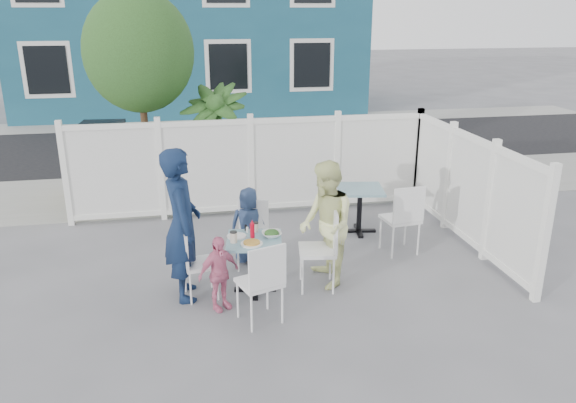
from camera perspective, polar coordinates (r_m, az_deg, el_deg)
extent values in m
plane|color=slate|center=(7.28, -2.03, -7.66)|extent=(80.00, 80.00, 0.00)
cube|color=gray|center=(10.79, -5.12, 1.33)|extent=(24.00, 2.60, 0.01)
cube|color=black|center=(14.35, -6.64, 5.73)|extent=(24.00, 5.00, 0.01)
cube|color=gray|center=(17.37, -7.44, 8.03)|extent=(24.00, 1.60, 0.01)
cube|color=navy|center=(20.44, -9.92, 17.99)|extent=(11.00, 6.00, 6.00)
cube|color=black|center=(17.66, -17.76, 12.72)|extent=(1.20, 0.04, 1.40)
cube|color=black|center=(17.65, -4.42, 13.53)|extent=(1.20, 0.04, 1.40)
cube|color=white|center=(9.23, -3.76, 3.60)|extent=(5.80, 0.04, 1.40)
cube|color=white|center=(9.06, -3.86, 8.11)|extent=(5.86, 0.08, 0.08)
cube|color=white|center=(9.46, -3.66, -0.84)|extent=(5.86, 0.08, 0.12)
cube|color=white|center=(8.44, 17.81, 1.21)|extent=(0.04, 3.60, 1.40)
cube|color=white|center=(8.25, 18.33, 6.11)|extent=(0.08, 3.66, 0.08)
cube|color=white|center=(8.69, 17.31, -3.56)|extent=(0.08, 3.66, 0.12)
cylinder|color=#382316|center=(9.98, -14.26, 6.47)|extent=(0.12, 0.12, 2.40)
ellipsoid|color=#24421A|center=(9.78, -14.94, 14.49)|extent=(1.80, 1.62, 1.98)
cube|color=yellow|center=(10.86, -18.01, 4.07)|extent=(0.72, 0.54, 1.28)
imported|color=#24421A|center=(9.81, -7.50, 5.69)|extent=(1.57, 1.57, 2.07)
imported|color=#24421A|center=(10.20, 6.25, 4.46)|extent=(1.43, 1.27, 1.45)
cube|color=slate|center=(6.67, -3.45, -3.98)|extent=(0.74, 0.74, 0.04)
cylinder|color=black|center=(6.81, -3.40, -6.55)|extent=(0.07, 0.07, 0.63)
cube|color=black|center=(6.95, -3.35, -8.89)|extent=(0.51, 0.15, 0.04)
cube|color=black|center=(6.95, -3.35, -8.89)|extent=(0.15, 0.51, 0.04)
cube|color=slate|center=(8.51, 7.36, 1.23)|extent=(0.77, 0.77, 0.04)
cylinder|color=black|center=(8.62, 7.26, -0.95)|extent=(0.08, 0.08, 0.65)
cube|color=black|center=(8.74, 7.17, -2.96)|extent=(0.53, 0.16, 0.04)
cube|color=black|center=(8.74, 7.17, -2.96)|extent=(0.16, 0.53, 0.04)
cube|color=white|center=(6.72, -8.89, -6.25)|extent=(0.44, 0.46, 0.04)
cube|color=white|center=(6.59, -10.53, -4.60)|extent=(0.10, 0.40, 0.43)
cylinder|color=white|center=(6.99, -7.80, -7.09)|extent=(0.02, 0.02, 0.43)
cylinder|color=white|center=(6.69, -7.13, -8.31)|extent=(0.02, 0.02, 0.43)
cylinder|color=white|center=(6.94, -10.41, -7.45)|extent=(0.02, 0.02, 0.43)
cylinder|color=white|center=(6.64, -9.86, -8.70)|extent=(0.02, 0.02, 0.43)
cube|color=white|center=(6.84, 2.98, -4.96)|extent=(0.50, 0.52, 0.04)
cube|color=white|center=(6.75, 4.77, -2.82)|extent=(0.11, 0.46, 0.49)
cylinder|color=white|center=(6.75, 1.49, -7.57)|extent=(0.03, 0.03, 0.49)
cylinder|color=white|center=(7.11, 1.32, -6.15)|extent=(0.03, 0.03, 0.49)
cylinder|color=white|center=(6.78, 4.64, -7.51)|extent=(0.03, 0.03, 0.49)
cylinder|color=white|center=(7.13, 4.31, -6.10)|extent=(0.03, 0.03, 0.49)
cube|color=white|center=(7.39, -3.64, -3.61)|extent=(0.48, 0.47, 0.04)
cube|color=white|center=(7.47, -3.52, -1.38)|extent=(0.40, 0.12, 0.43)
cylinder|color=white|center=(7.31, -2.41, -5.68)|extent=(0.02, 0.02, 0.43)
cylinder|color=white|center=(7.35, -5.08, -5.60)|extent=(0.02, 0.02, 0.43)
cylinder|color=white|center=(7.61, -2.18, -4.66)|extent=(0.02, 0.02, 0.43)
cylinder|color=white|center=(7.64, -4.75, -4.59)|extent=(0.02, 0.02, 0.43)
cube|color=white|center=(6.13, -2.92, -8.21)|extent=(0.54, 0.53, 0.04)
cube|color=white|center=(5.86, -2.10, -6.74)|extent=(0.42, 0.17, 0.46)
cylinder|color=white|center=(6.31, -5.14, -9.80)|extent=(0.02, 0.02, 0.46)
cylinder|color=white|center=(6.45, -2.11, -9.05)|extent=(0.02, 0.02, 0.46)
cylinder|color=white|center=(6.04, -3.72, -11.22)|extent=(0.02, 0.02, 0.46)
cylinder|color=white|center=(6.18, -0.59, -10.39)|extent=(0.02, 0.02, 0.46)
cube|color=white|center=(7.96, 11.34, -1.75)|extent=(0.51, 0.49, 0.04)
cube|color=white|center=(7.70, 12.20, -0.36)|extent=(0.46, 0.09, 0.49)
cylinder|color=white|center=(8.12, 9.38, -3.10)|extent=(0.03, 0.03, 0.49)
cylinder|color=white|center=(8.30, 11.82, -2.76)|extent=(0.03, 0.03, 0.49)
cylinder|color=white|center=(7.81, 10.59, -4.07)|extent=(0.03, 0.03, 0.49)
cylinder|color=white|center=(8.00, 13.11, -3.70)|extent=(0.03, 0.03, 0.49)
imported|color=#10203F|center=(6.58, -10.72, -2.34)|extent=(0.47, 0.69, 1.82)
imported|color=#D5E356|center=(6.82, 3.88, -2.38)|extent=(0.63, 0.79, 1.57)
imported|color=navy|center=(7.53, -3.98, -2.42)|extent=(0.56, 0.42, 1.04)
imported|color=pink|center=(6.41, -7.05, -7.25)|extent=(0.56, 0.44, 0.89)
cylinder|color=white|center=(6.52, -3.70, -4.30)|extent=(0.26, 0.26, 0.02)
cylinder|color=white|center=(6.74, -5.26, -3.53)|extent=(0.24, 0.24, 0.02)
imported|color=white|center=(6.72, -1.67, -3.34)|extent=(0.23, 0.23, 0.06)
cylinder|color=beige|center=(6.57, -5.55, -3.65)|extent=(0.08, 0.08, 0.12)
cylinder|color=beige|center=(6.86, -3.33, -2.64)|extent=(0.07, 0.07, 0.11)
cylinder|color=#BC051A|center=(6.68, -3.64, -2.98)|extent=(0.05, 0.05, 0.18)
cylinder|color=white|center=(6.85, -4.17, -2.89)|extent=(0.03, 0.03, 0.07)
cylinder|color=black|center=(6.90, -4.31, -2.68)|extent=(0.03, 0.03, 0.08)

